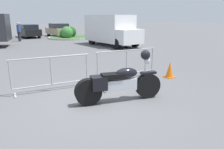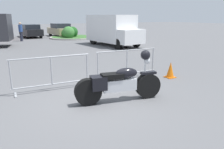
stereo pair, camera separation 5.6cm
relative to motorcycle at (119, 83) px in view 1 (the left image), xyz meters
The scene contains 10 objects.
ground_plane 0.75m from the motorcycle, 155.22° to the left, with size 120.00×120.00×0.00m, color #5B5B5E.
motorcycle is the anchor object (origin of this frame).
crowd_barrier_near 2.22m from the motorcycle, 127.87° to the left, with size 2.38×0.56×1.07m.
crowd_barrier_far 2.22m from the motorcycle, 52.12° to the left, with size 2.38×0.56×1.07m.
delivery_van 11.57m from the motorcycle, 62.08° to the left, with size 2.56×5.20×2.31m.
parked_car_black 20.29m from the motorcycle, 87.25° to the left, with size 1.93×4.14×1.37m.
parked_car_tan 20.23m from the motorcycle, 78.41° to the left, with size 2.02×4.32×1.43m.
pedestrian 16.78m from the motorcycle, 91.44° to the left, with size 0.46×0.46×1.69m.
planter_island 17.75m from the motorcycle, 75.64° to the left, with size 4.73×4.73×1.24m.
traffic_cone 3.08m from the motorcycle, 20.86° to the left, with size 0.34×0.34×0.59m.
Camera 1 is at (-2.40, -4.97, 2.24)m, focal length 35.00 mm.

